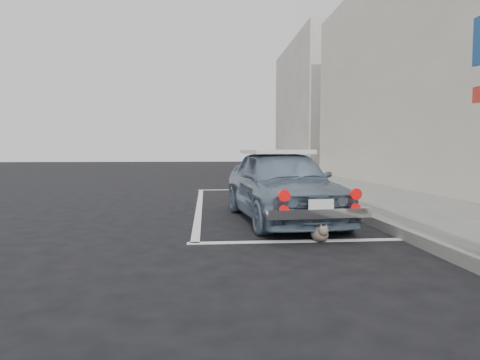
# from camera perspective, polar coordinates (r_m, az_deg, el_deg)

# --- Properties ---
(ground) EXTENTS (80.00, 80.00, 0.00)m
(ground) POSITION_cam_1_polar(r_m,az_deg,el_deg) (5.70, 2.87, -7.70)
(ground) COLOR black
(ground) RESTS_ON ground
(sidewalk) EXTENTS (2.80, 40.00, 0.15)m
(sidewalk) POSITION_cam_1_polar(r_m,az_deg,el_deg) (8.57, 22.70, -3.52)
(sidewalk) COLOR #63635E
(sidewalk) RESTS_ON ground
(building_far) EXTENTS (3.50, 10.00, 8.00)m
(building_far) POSITION_cam_1_polar(r_m,az_deg,el_deg) (26.65, 10.78, 10.15)
(building_far) COLOR #B5ADA4
(building_far) RESTS_ON ground
(pline_rear) EXTENTS (3.00, 0.12, 0.01)m
(pline_rear) POSITION_cam_1_polar(r_m,az_deg,el_deg) (5.31, 9.03, -8.59)
(pline_rear) COLOR silver
(pline_rear) RESTS_ON ground
(pline_front) EXTENTS (3.00, 0.12, 0.01)m
(pline_front) POSITION_cam_1_polar(r_m,az_deg,el_deg) (12.15, 1.07, -1.38)
(pline_front) COLOR silver
(pline_front) RESTS_ON ground
(pline_side) EXTENTS (0.12, 7.00, 0.01)m
(pline_side) POSITION_cam_1_polar(r_m,az_deg,el_deg) (8.60, -5.81, -3.67)
(pline_side) COLOR silver
(pline_side) RESTS_ON ground
(retro_coupe) EXTENTS (1.79, 3.72, 1.22)m
(retro_coupe) POSITION_cam_1_polar(r_m,az_deg,el_deg) (6.81, 5.85, -0.52)
(retro_coupe) COLOR slate
(retro_coupe) RESTS_ON ground
(cat) EXTENTS (0.23, 0.48, 0.26)m
(cat) POSITION_cam_1_polar(r_m,az_deg,el_deg) (5.30, 11.33, -7.38)
(cat) COLOR #63564C
(cat) RESTS_ON ground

